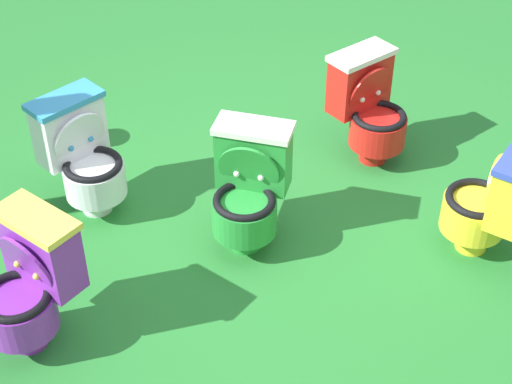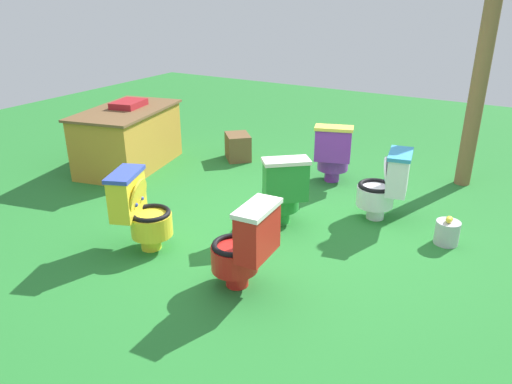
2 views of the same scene
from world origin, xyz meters
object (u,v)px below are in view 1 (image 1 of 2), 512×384
(toilet_purple, at_px, (30,282))
(toilet_red, at_px, (369,107))
(toilet_green, at_px, (249,188))
(toilet_white, at_px, (83,155))
(toilet_yellow, at_px, (494,201))
(lemon_bucket, at_px, (75,129))

(toilet_purple, height_order, toilet_red, same)
(toilet_green, distance_m, toilet_white, 1.04)
(toilet_yellow, bearing_deg, toilet_green, 118.46)
(toilet_green, distance_m, lemon_bucket, 1.56)
(toilet_green, bearing_deg, lemon_bucket, -24.25)
(toilet_yellow, bearing_deg, lemon_bucket, 100.35)
(toilet_white, bearing_deg, toilet_yellow, 124.48)
(lemon_bucket, bearing_deg, toilet_purple, 59.27)
(toilet_white, relative_size, lemon_bucket, 2.63)
(toilet_green, relative_size, toilet_yellow, 1.00)
(toilet_green, bearing_deg, toilet_red, -117.44)
(toilet_purple, bearing_deg, lemon_bucket, -48.61)
(toilet_red, distance_m, lemon_bucket, 1.99)
(toilet_yellow, distance_m, lemon_bucket, 2.79)
(toilet_white, height_order, toilet_yellow, same)
(toilet_purple, relative_size, toilet_red, 1.00)
(toilet_purple, height_order, lemon_bucket, toilet_purple)
(toilet_red, bearing_deg, toilet_purple, 3.12)
(toilet_green, relative_size, lemon_bucket, 2.63)
(toilet_purple, distance_m, lemon_bucket, 1.75)
(toilet_green, xyz_separation_m, toilet_purple, (1.31, 0.01, 0.00))
(toilet_white, distance_m, toilet_red, 1.84)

